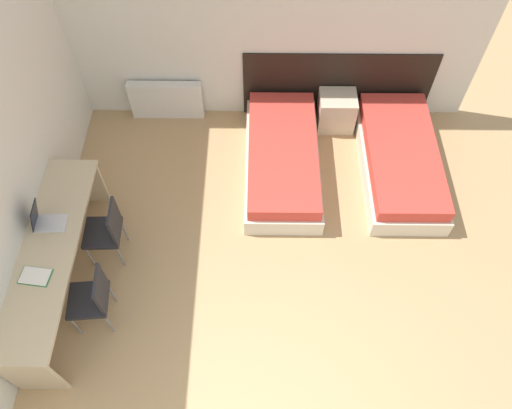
# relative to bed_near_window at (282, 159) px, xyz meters

# --- Properties ---
(wall_back) EXTENTS (5.76, 0.05, 2.70)m
(wall_back) POSITION_rel_bed_near_window_xyz_m (-0.33, 1.09, 1.14)
(wall_back) COLOR silver
(wall_back) RESTS_ON ground_plane
(wall_left) EXTENTS (0.05, 5.46, 2.70)m
(wall_left) POSITION_rel_bed_near_window_xyz_m (-2.73, -1.17, 1.14)
(wall_left) COLOR silver
(wall_left) RESTS_ON ground_plane
(headboard_panel) EXTENTS (2.55, 0.03, 1.03)m
(headboard_panel) POSITION_rel_bed_near_window_xyz_m (0.75, 1.05, 0.30)
(headboard_panel) COLOR black
(headboard_panel) RESTS_ON ground_plane
(bed_near_window) EXTENTS (0.94, 2.04, 0.44)m
(bed_near_window) POSITION_rel_bed_near_window_xyz_m (0.00, 0.00, 0.00)
(bed_near_window) COLOR beige
(bed_near_window) RESTS_ON ground_plane
(bed_near_door) EXTENTS (0.94, 2.04, 0.44)m
(bed_near_door) POSITION_rel_bed_near_window_xyz_m (1.51, 0.00, 0.00)
(bed_near_door) COLOR beige
(bed_near_door) RESTS_ON ground_plane
(nightstand) EXTENTS (0.50, 0.41, 0.52)m
(nightstand) POSITION_rel_bed_near_window_xyz_m (0.75, 0.81, 0.05)
(nightstand) COLOR beige
(nightstand) RESTS_ON ground_plane
(radiator) EXTENTS (1.00, 0.12, 0.59)m
(radiator) POSITION_rel_bed_near_window_xyz_m (-1.59, 0.97, 0.08)
(radiator) COLOR silver
(radiator) RESTS_ON ground_plane
(desk) EXTENTS (0.56, 2.34, 0.78)m
(desk) POSITION_rel_bed_near_window_xyz_m (-2.43, -1.67, 0.40)
(desk) COLOR #C6B28E
(desk) RESTS_ON ground_plane
(chair_near_laptop) EXTENTS (0.42, 0.42, 0.89)m
(chair_near_laptop) POSITION_rel_bed_near_window_xyz_m (-1.97, -1.27, 0.30)
(chair_near_laptop) COLOR #232328
(chair_near_laptop) RESTS_ON ground_plane
(chair_near_notebook) EXTENTS (0.43, 0.43, 0.89)m
(chair_near_notebook) POSITION_rel_bed_near_window_xyz_m (-1.97, -2.06, 0.30)
(chair_near_notebook) COLOR #232328
(chair_near_notebook) RESTS_ON ground_plane
(laptop) EXTENTS (0.33, 0.23, 0.33)m
(laptop) POSITION_rel_bed_near_window_xyz_m (-2.50, -1.36, 0.63)
(laptop) COLOR silver
(laptop) RESTS_ON desk
(open_notebook) EXTENTS (0.32, 0.23, 0.02)m
(open_notebook) POSITION_rel_bed_near_window_xyz_m (-2.47, -1.97, 0.57)
(open_notebook) COLOR #236B3D
(open_notebook) RESTS_ON desk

